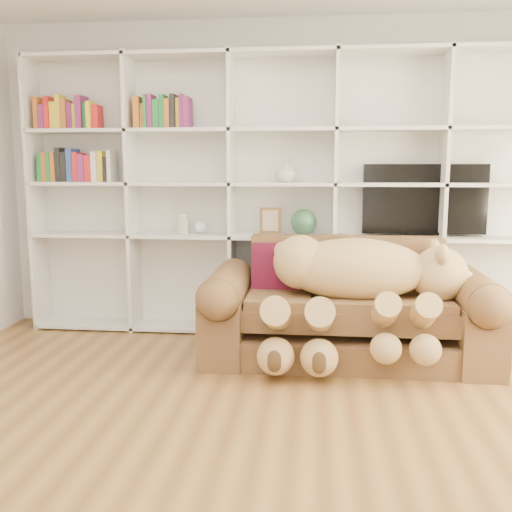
# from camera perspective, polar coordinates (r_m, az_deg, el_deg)

# --- Properties ---
(floor) EXTENTS (5.00, 5.00, 0.00)m
(floor) POSITION_cam_1_polar(r_m,az_deg,el_deg) (2.96, -0.35, -20.27)
(floor) COLOR brown
(floor) RESTS_ON ground
(wall_back) EXTENTS (5.00, 0.02, 2.70)m
(wall_back) POSITION_cam_1_polar(r_m,az_deg,el_deg) (5.08, 2.84, 7.83)
(wall_back) COLOR white
(wall_back) RESTS_ON floor
(bookshelf) EXTENTS (4.43, 0.35, 2.40)m
(bookshelf) POSITION_cam_1_polar(r_m,az_deg,el_deg) (4.96, -0.05, 7.31)
(bookshelf) COLOR silver
(bookshelf) RESTS_ON floor
(sofa) EXTENTS (2.13, 0.92, 0.90)m
(sofa) POSITION_cam_1_polar(r_m,az_deg,el_deg) (4.40, 9.02, -5.74)
(sofa) COLOR brown
(sofa) RESTS_ON floor
(teddy_bear) EXTENTS (1.54, 0.86, 0.90)m
(teddy_bear) POSITION_cam_1_polar(r_m,az_deg,el_deg) (4.17, 10.06, -2.66)
(teddy_bear) COLOR tan
(teddy_bear) RESTS_ON sofa
(throw_pillow) EXTENTS (0.39, 0.22, 0.41)m
(throw_pillow) POSITION_cam_1_polar(r_m,az_deg,el_deg) (4.49, 2.13, -1.27)
(throw_pillow) COLOR #570F25
(throw_pillow) RESTS_ON sofa
(tv) EXTENTS (1.02, 0.18, 0.60)m
(tv) POSITION_cam_1_polar(r_m,az_deg,el_deg) (5.01, 16.46, 5.32)
(tv) COLOR black
(tv) RESTS_ON bookshelf
(picture_frame) EXTENTS (0.18, 0.05, 0.22)m
(picture_frame) POSITION_cam_1_polar(r_m,az_deg,el_deg) (4.91, 1.45, 3.58)
(picture_frame) COLOR brown
(picture_frame) RESTS_ON bookshelf
(green_vase) EXTENTS (0.22, 0.22, 0.22)m
(green_vase) POSITION_cam_1_polar(r_m,az_deg,el_deg) (4.90, 4.78, 3.40)
(green_vase) COLOR #2F5B3D
(green_vase) RESTS_ON bookshelf
(figurine_tall) EXTENTS (0.09, 0.09, 0.18)m
(figurine_tall) POSITION_cam_1_polar(r_m,az_deg,el_deg) (5.04, -7.41, 3.25)
(figurine_tall) COLOR beige
(figurine_tall) RESTS_ON bookshelf
(figurine_short) EXTENTS (0.11, 0.11, 0.14)m
(figurine_short) POSITION_cam_1_polar(r_m,az_deg,el_deg) (5.03, -7.17, 3.01)
(figurine_short) COLOR beige
(figurine_short) RESTS_ON bookshelf
(snow_globe) EXTENTS (0.10, 0.10, 0.10)m
(snow_globe) POSITION_cam_1_polar(r_m,az_deg,el_deg) (5.00, -5.59, 2.88)
(snow_globe) COLOR white
(snow_globe) RESTS_ON bookshelf
(shelf_vase) EXTENTS (0.23, 0.23, 0.19)m
(shelf_vase) POSITION_cam_1_polar(r_m,az_deg,el_deg) (4.88, 2.94, 8.52)
(shelf_vase) COLOR beige
(shelf_vase) RESTS_ON bookshelf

